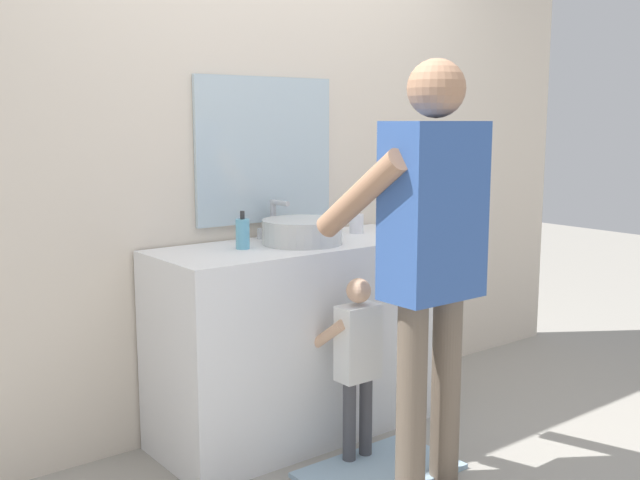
{
  "coord_description": "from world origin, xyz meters",
  "views": [
    {
      "loc": [
        -1.99,
        -2.4,
        1.45
      ],
      "look_at": [
        0.0,
        0.15,
        0.93
      ],
      "focal_mm": 42.18,
      "sensor_mm": 36.0,
      "label": 1
    }
  ],
  "objects_px": {
    "adult_parent": "(430,238)",
    "soap_bottle": "(243,233)",
    "child_toddler": "(357,353)",
    "toothbrush_cup": "(356,222)"
  },
  "relations": [
    {
      "from": "soap_bottle",
      "to": "adult_parent",
      "type": "distance_m",
      "value": 0.84
    },
    {
      "from": "toothbrush_cup",
      "to": "child_toddler",
      "type": "distance_m",
      "value": 0.78
    },
    {
      "from": "child_toddler",
      "to": "adult_parent",
      "type": "distance_m",
      "value": 0.62
    },
    {
      "from": "child_toddler",
      "to": "adult_parent",
      "type": "relative_size",
      "value": 0.48
    },
    {
      "from": "child_toddler",
      "to": "adult_parent",
      "type": "height_order",
      "value": "adult_parent"
    },
    {
      "from": "toothbrush_cup",
      "to": "adult_parent",
      "type": "height_order",
      "value": "adult_parent"
    },
    {
      "from": "toothbrush_cup",
      "to": "soap_bottle",
      "type": "xyz_separation_m",
      "value": [
        -0.68,
        -0.04,
        0.01
      ]
    },
    {
      "from": "adult_parent",
      "to": "soap_bottle",
      "type": "bearing_deg",
      "value": 115.61
    },
    {
      "from": "soap_bottle",
      "to": "adult_parent",
      "type": "height_order",
      "value": "adult_parent"
    },
    {
      "from": "toothbrush_cup",
      "to": "child_toddler",
      "type": "bearing_deg",
      "value": -130.09
    }
  ]
}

